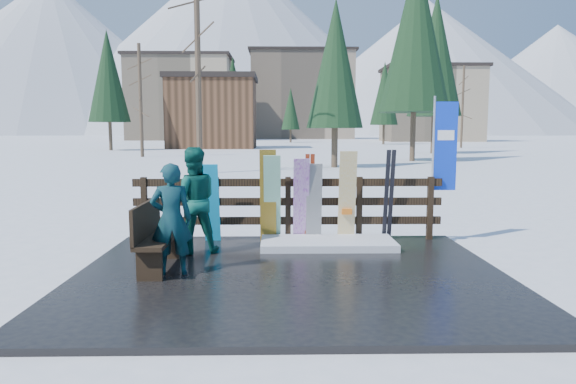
{
  "coord_description": "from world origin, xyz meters",
  "views": [
    {
      "loc": [
        -0.17,
        -7.02,
        2.06
      ],
      "look_at": [
        -0.02,
        1.0,
        1.1
      ],
      "focal_mm": 32.0,
      "sensor_mm": 36.0,
      "label": 1
    }
  ],
  "objects_px": {
    "rental_flag": "(442,152)",
    "person_front": "(171,219)",
    "snowboard_4": "(314,203)",
    "person_back": "(193,200)",
    "snowboard_1": "(272,199)",
    "snowboard_5": "(347,197)",
    "snowboard_0": "(211,203)",
    "snowboard_2": "(268,196)",
    "bench": "(154,234)",
    "snowboard_3": "(301,200)"
  },
  "relations": [
    {
      "from": "snowboard_4",
      "to": "snowboard_5",
      "type": "relative_size",
      "value": 0.86
    },
    {
      "from": "snowboard_1",
      "to": "snowboard_4",
      "type": "relative_size",
      "value": 1.13
    },
    {
      "from": "snowboard_3",
      "to": "snowboard_4",
      "type": "bearing_deg",
      "value": 0.0
    },
    {
      "from": "snowboard_1",
      "to": "snowboard_2",
      "type": "distance_m",
      "value": 0.09
    },
    {
      "from": "snowboard_3",
      "to": "snowboard_5",
      "type": "xyz_separation_m",
      "value": [
        0.82,
        0.0,
        0.06
      ]
    },
    {
      "from": "snowboard_4",
      "to": "person_back",
      "type": "bearing_deg",
      "value": -159.11
    },
    {
      "from": "snowboard_1",
      "to": "snowboard_3",
      "type": "xyz_separation_m",
      "value": [
        0.51,
        -0.0,
        -0.03
      ]
    },
    {
      "from": "snowboard_2",
      "to": "snowboard_4",
      "type": "height_order",
      "value": "snowboard_2"
    },
    {
      "from": "snowboard_1",
      "to": "person_back",
      "type": "bearing_deg",
      "value": -148.9
    },
    {
      "from": "snowboard_1",
      "to": "rental_flag",
      "type": "height_order",
      "value": "rental_flag"
    },
    {
      "from": "bench",
      "to": "person_front",
      "type": "height_order",
      "value": "person_front"
    },
    {
      "from": "rental_flag",
      "to": "person_back",
      "type": "relative_size",
      "value": 1.51
    },
    {
      "from": "snowboard_1",
      "to": "rental_flag",
      "type": "xyz_separation_m",
      "value": [
        3.09,
        0.27,
        0.82
      ]
    },
    {
      "from": "person_front",
      "to": "person_back",
      "type": "bearing_deg",
      "value": -104.43
    },
    {
      "from": "snowboard_0",
      "to": "rental_flag",
      "type": "xyz_separation_m",
      "value": [
        4.17,
        0.27,
        0.9
      ]
    },
    {
      "from": "snowboard_1",
      "to": "snowboard_2",
      "type": "xyz_separation_m",
      "value": [
        -0.07,
        0.0,
        0.05
      ]
    },
    {
      "from": "person_back",
      "to": "snowboard_1",
      "type": "bearing_deg",
      "value": -163.27
    },
    {
      "from": "snowboard_0",
      "to": "person_front",
      "type": "bearing_deg",
      "value": -97.93
    },
    {
      "from": "bench",
      "to": "snowboard_0",
      "type": "xyz_separation_m",
      "value": [
        0.59,
        1.75,
        0.19
      ]
    },
    {
      "from": "snowboard_1",
      "to": "person_back",
      "type": "distance_m",
      "value": 1.49
    },
    {
      "from": "person_back",
      "to": "snowboard_2",
      "type": "bearing_deg",
      "value": -161.73
    },
    {
      "from": "snowboard_1",
      "to": "snowboard_5",
      "type": "relative_size",
      "value": 0.98
    },
    {
      "from": "bench",
      "to": "snowboard_5",
      "type": "xyz_separation_m",
      "value": [
        3.0,
        1.75,
        0.3
      ]
    },
    {
      "from": "snowboard_0",
      "to": "snowboard_4",
      "type": "relative_size",
      "value": 1.01
    },
    {
      "from": "bench",
      "to": "snowboard_3",
      "type": "distance_m",
      "value": 2.81
    },
    {
      "from": "snowboard_0",
      "to": "person_front",
      "type": "height_order",
      "value": "person_front"
    },
    {
      "from": "snowboard_5",
      "to": "snowboard_2",
      "type": "bearing_deg",
      "value": 180.0
    },
    {
      "from": "snowboard_1",
      "to": "snowboard_4",
      "type": "xyz_separation_m",
      "value": [
        0.74,
        -0.0,
        -0.08
      ]
    },
    {
      "from": "snowboard_1",
      "to": "snowboard_3",
      "type": "bearing_deg",
      "value": -0.0
    },
    {
      "from": "snowboard_5",
      "to": "rental_flag",
      "type": "relative_size",
      "value": 0.63
    },
    {
      "from": "snowboard_3",
      "to": "person_back",
      "type": "relative_size",
      "value": 0.89
    },
    {
      "from": "bench",
      "to": "snowboard_5",
      "type": "bearing_deg",
      "value": 30.29
    },
    {
      "from": "snowboard_3",
      "to": "person_front",
      "type": "relative_size",
      "value": 1.0
    },
    {
      "from": "rental_flag",
      "to": "snowboard_2",
      "type": "bearing_deg",
      "value": -175.12
    },
    {
      "from": "snowboard_1",
      "to": "person_front",
      "type": "height_order",
      "value": "snowboard_1"
    },
    {
      "from": "rental_flag",
      "to": "person_front",
      "type": "xyz_separation_m",
      "value": [
        -4.45,
        -2.3,
        -0.83
      ]
    },
    {
      "from": "snowboard_2",
      "to": "snowboard_3",
      "type": "xyz_separation_m",
      "value": [
        0.59,
        -0.0,
        -0.08
      ]
    },
    {
      "from": "rental_flag",
      "to": "person_back",
      "type": "distance_m",
      "value": 4.55
    },
    {
      "from": "snowboard_1",
      "to": "person_back",
      "type": "xyz_separation_m",
      "value": [
        -1.28,
        -0.77,
        0.08
      ]
    },
    {
      "from": "snowboard_5",
      "to": "person_front",
      "type": "xyz_separation_m",
      "value": [
        -2.69,
        -2.03,
        -0.04
      ]
    },
    {
      "from": "rental_flag",
      "to": "snowboard_0",
      "type": "bearing_deg",
      "value": -176.29
    },
    {
      "from": "person_front",
      "to": "person_back",
      "type": "height_order",
      "value": "person_back"
    },
    {
      "from": "snowboard_2",
      "to": "snowboard_0",
      "type": "bearing_deg",
      "value": -180.0
    },
    {
      "from": "snowboard_2",
      "to": "snowboard_3",
      "type": "height_order",
      "value": "snowboard_2"
    },
    {
      "from": "bench",
      "to": "person_front",
      "type": "distance_m",
      "value": 0.49
    },
    {
      "from": "snowboard_2",
      "to": "snowboard_3",
      "type": "bearing_deg",
      "value": -0.0
    },
    {
      "from": "person_back",
      "to": "snowboard_4",
      "type": "bearing_deg",
      "value": -173.48
    },
    {
      "from": "bench",
      "to": "snowboard_2",
      "type": "xyz_separation_m",
      "value": [
        1.6,
        1.75,
        0.31
      ]
    },
    {
      "from": "bench",
      "to": "snowboard_0",
      "type": "height_order",
      "value": "snowboard_0"
    },
    {
      "from": "snowboard_1",
      "to": "snowboard_2",
      "type": "relative_size",
      "value": 0.97
    }
  ]
}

